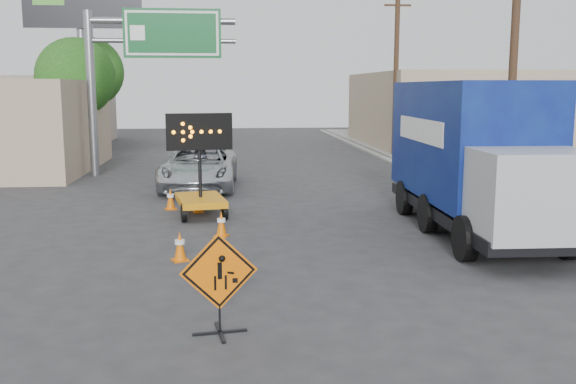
{
  "coord_description": "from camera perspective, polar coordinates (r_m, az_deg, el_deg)",
  "views": [
    {
      "loc": [
        -0.94,
        -9.59,
        3.68
      ],
      "look_at": [
        0.18,
        2.13,
        1.76
      ],
      "focal_mm": 40.0,
      "sensor_mm": 36.0,
      "label": 1
    }
  ],
  "objects": [
    {
      "name": "box_truck",
      "position": [
        16.97,
        16.2,
        2.32
      ],
      "size": [
        2.75,
        8.13,
        3.84
      ],
      "rotation": [
        0.0,
        0.0,
        -0.02
      ],
      "color": "black",
      "rests_on": "ground"
    },
    {
      "name": "tree_left_far",
      "position": [
        40.41,
        -17.27,
        10.14
      ],
      "size": [
        4.1,
        4.1,
        6.66
      ],
      "color": "#402A1B",
      "rests_on": "ground"
    },
    {
      "name": "tree_left_near",
      "position": [
        32.37,
        -18.35,
        9.65
      ],
      "size": [
        3.71,
        3.71,
        6.03
      ],
      "color": "#402A1B",
      "rests_on": "ground"
    },
    {
      "name": "sidewalk_right",
      "position": [
        26.96,
        17.36,
        1.14
      ],
      "size": [
        4.0,
        60.0,
        0.15
      ],
      "primitive_type": "cube",
      "color": "gray",
      "rests_on": "ground"
    },
    {
      "name": "ground",
      "position": [
        10.31,
        0.12,
        -11.65
      ],
      "size": [
        100.0,
        100.0,
        0.0
      ],
      "primitive_type": "plane",
      "color": "#2D2D30",
      "rests_on": "ground"
    },
    {
      "name": "billboard",
      "position": [
        36.41,
        -17.8,
        14.62
      ],
      "size": [
        6.1,
        0.54,
        9.85
      ],
      "color": "slate",
      "rests_on": "ground"
    },
    {
      "name": "storefront_left_far",
      "position": [
        45.82,
        -23.52,
        6.64
      ],
      "size": [
        12.0,
        10.0,
        4.4
      ],
      "primitive_type": "cube",
      "color": "gray",
      "rests_on": "ground"
    },
    {
      "name": "arrow_board",
      "position": [
        18.66,
        -7.79,
        -0.13
      ],
      "size": [
        1.87,
        2.27,
        2.97
      ],
      "rotation": [
        0.0,
        0.0,
        0.18
      ],
      "color": "orange",
      "rests_on": "ground"
    },
    {
      "name": "utility_pole_far",
      "position": [
        34.77,
        9.58,
        10.78
      ],
      "size": [
        1.8,
        0.26,
        9.0
      ],
      "color": "#402A1B",
      "rests_on": "ground"
    },
    {
      "name": "pickup_truck",
      "position": [
        23.81,
        -7.89,
        2.19
      ],
      "size": [
        2.88,
        5.79,
        1.58
      ],
      "primitive_type": "imported",
      "rotation": [
        0.0,
        0.0,
        -0.05
      ],
      "color": "#BABEC2",
      "rests_on": "ground"
    },
    {
      "name": "cone_d",
      "position": [
        19.91,
        -10.4,
        -0.58
      ],
      "size": [
        0.42,
        0.42,
        0.66
      ],
      "rotation": [
        0.0,
        0.0,
        0.28
      ],
      "color": "#E06004",
      "rests_on": "ground"
    },
    {
      "name": "cone_b",
      "position": [
        13.99,
        -9.59,
        -4.75
      ],
      "size": [
        0.43,
        0.43,
        0.65
      ],
      "rotation": [
        0.0,
        0.0,
        0.36
      ],
      "color": "#E06004",
      "rests_on": "ground"
    },
    {
      "name": "construction_sign",
      "position": [
        9.72,
        -6.15,
        -7.87
      ],
      "size": [
        1.17,
        0.83,
        1.56
      ],
      "rotation": [
        0.0,
        0.0,
        0.15
      ],
      "color": "black",
      "rests_on": "ground"
    },
    {
      "name": "utility_pole_near",
      "position": [
        21.56,
        19.42,
        11.41
      ],
      "size": [
        1.8,
        0.26,
        9.0
      ],
      "color": "#402A1B",
      "rests_on": "ground"
    },
    {
      "name": "cone_a",
      "position": [
        12.57,
        -5.86,
        -5.93
      ],
      "size": [
        0.44,
        0.44,
        0.8
      ],
      "rotation": [
        0.0,
        0.0,
        -0.09
      ],
      "color": "#E06004",
      "rests_on": "ground"
    },
    {
      "name": "cone_e",
      "position": [
        19.31,
        -8.0,
        -0.85
      ],
      "size": [
        0.37,
        0.37,
        0.65
      ],
      "rotation": [
        0.0,
        0.0,
        0.13
      ],
      "color": "#E06004",
      "rests_on": "ground"
    },
    {
      "name": "curb_right",
      "position": [
        26.15,
        12.71,
        1.07
      ],
      "size": [
        0.4,
        60.0,
        0.12
      ],
      "primitive_type": "cube",
      "color": "gray",
      "rests_on": "ground"
    },
    {
      "name": "highway_gantry",
      "position": [
        27.8,
        -12.98,
        11.89
      ],
      "size": [
        6.18,
        0.38,
        6.9
      ],
      "color": "slate",
      "rests_on": "ground"
    },
    {
      "name": "building_right_far",
      "position": [
        41.99,
        14.01,
        7.1
      ],
      "size": [
        10.0,
        14.0,
        4.6
      ],
      "primitive_type": "cube",
      "color": "tan",
      "rests_on": "ground"
    },
    {
      "name": "cone_c",
      "position": [
        16.12,
        -5.95,
        -2.82
      ],
      "size": [
        0.42,
        0.42,
        0.65
      ],
      "rotation": [
        0.0,
        0.0,
        -0.34
      ],
      "color": "#E06004",
      "rests_on": "ground"
    }
  ]
}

